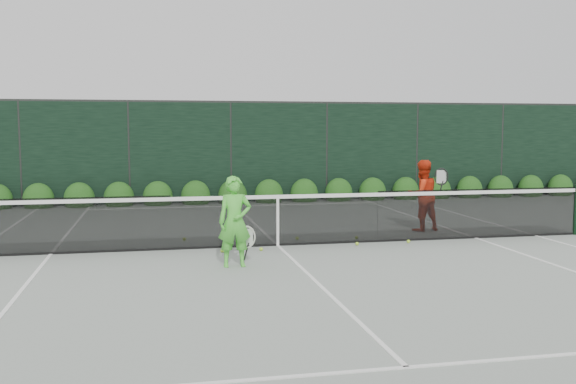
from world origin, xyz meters
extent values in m
plane|color=gray|center=(0.00, 0.00, 0.00)|extent=(80.00, 80.00, 0.00)
cylinder|color=black|center=(6.40, 0.00, 0.54)|extent=(0.10, 0.10, 1.07)
cube|color=black|center=(-4.20, 0.00, 0.51)|extent=(4.40, 0.01, 1.02)
cube|color=black|center=(0.00, 0.00, 0.48)|extent=(4.00, 0.01, 0.96)
cube|color=black|center=(4.20, 0.00, 0.51)|extent=(4.40, 0.01, 1.02)
cube|color=white|center=(0.00, 0.00, 0.94)|extent=(12.80, 0.03, 0.07)
cube|color=black|center=(0.00, 0.00, 0.02)|extent=(12.80, 0.02, 0.04)
cube|color=white|center=(0.00, 0.00, 0.46)|extent=(0.05, 0.03, 0.91)
imported|color=#52D03D|center=(-1.02, -1.65, 0.74)|extent=(0.54, 0.36, 1.47)
torus|color=silver|center=(-0.82, -1.55, 0.46)|extent=(0.30, 0.05, 0.30)
cylinder|color=black|center=(-0.82, -1.55, 0.22)|extent=(0.10, 0.03, 0.30)
imported|color=red|center=(3.43, 1.14, 0.78)|extent=(0.84, 0.70, 1.55)
torus|color=black|center=(3.78, 0.94, 1.20)|extent=(0.30, 0.08, 0.30)
cylinder|color=black|center=(3.78, 0.94, 0.96)|extent=(0.10, 0.03, 0.30)
cube|color=white|center=(5.49, 0.00, 0.01)|extent=(0.06, 23.77, 0.01)
cube|color=white|center=(-4.12, 0.00, 0.01)|extent=(0.06, 23.77, 0.01)
cube|color=white|center=(4.12, 0.00, 0.01)|extent=(0.06, 23.77, 0.01)
cube|color=white|center=(0.00, 11.88, 0.01)|extent=(11.03, 0.06, 0.01)
cube|color=white|center=(0.00, 6.40, 0.01)|extent=(8.23, 0.06, 0.01)
cube|color=white|center=(0.00, -6.40, 0.01)|extent=(8.23, 0.06, 0.01)
cube|color=white|center=(0.00, 0.00, 0.01)|extent=(0.06, 12.80, 0.01)
cube|color=black|center=(0.00, 7.50, 1.50)|extent=(32.00, 0.06, 3.00)
cube|color=#262826|center=(0.00, 7.50, 3.03)|extent=(32.00, 0.06, 0.06)
cylinder|color=#262826|center=(-6.00, 7.50, 1.50)|extent=(0.08, 0.08, 3.00)
cylinder|color=#262826|center=(-3.00, 7.50, 1.50)|extent=(0.08, 0.08, 3.00)
cylinder|color=#262826|center=(0.00, 7.50, 1.50)|extent=(0.08, 0.08, 3.00)
cylinder|color=#262826|center=(3.00, 7.50, 1.50)|extent=(0.08, 0.08, 3.00)
cylinder|color=#262826|center=(6.00, 7.50, 1.50)|extent=(0.08, 0.08, 3.00)
cylinder|color=#262826|center=(9.00, 7.50, 1.50)|extent=(0.08, 0.08, 3.00)
ellipsoid|color=#11350E|center=(-5.50, 7.15, 0.23)|extent=(0.86, 0.65, 0.94)
ellipsoid|color=#11350E|center=(-4.40, 7.15, 0.23)|extent=(0.86, 0.65, 0.94)
ellipsoid|color=#11350E|center=(-3.30, 7.15, 0.23)|extent=(0.86, 0.65, 0.94)
ellipsoid|color=#11350E|center=(-2.20, 7.15, 0.23)|extent=(0.86, 0.65, 0.94)
ellipsoid|color=#11350E|center=(-1.10, 7.15, 0.23)|extent=(0.86, 0.65, 0.94)
ellipsoid|color=#11350E|center=(0.00, 7.15, 0.23)|extent=(0.86, 0.65, 0.94)
ellipsoid|color=#11350E|center=(1.10, 7.15, 0.23)|extent=(0.86, 0.65, 0.94)
ellipsoid|color=#11350E|center=(2.20, 7.15, 0.23)|extent=(0.86, 0.65, 0.94)
ellipsoid|color=#11350E|center=(3.30, 7.15, 0.23)|extent=(0.86, 0.65, 0.94)
ellipsoid|color=#11350E|center=(4.40, 7.15, 0.23)|extent=(0.86, 0.65, 0.94)
ellipsoid|color=#11350E|center=(5.50, 7.15, 0.23)|extent=(0.86, 0.65, 0.94)
ellipsoid|color=#11350E|center=(6.60, 7.15, 0.23)|extent=(0.86, 0.65, 0.94)
ellipsoid|color=#11350E|center=(7.70, 7.15, 0.23)|extent=(0.86, 0.65, 0.94)
ellipsoid|color=#11350E|center=(8.80, 7.15, 0.23)|extent=(0.86, 0.65, 0.94)
ellipsoid|color=#11350E|center=(9.90, 7.15, 0.23)|extent=(0.86, 0.65, 0.94)
ellipsoid|color=#11350E|center=(11.00, 7.15, 0.23)|extent=(0.86, 0.65, 0.94)
sphere|color=#A9D62F|center=(0.50, 0.57, 0.03)|extent=(0.07, 0.07, 0.07)
sphere|color=#A9D62F|center=(-0.39, -0.44, 0.03)|extent=(0.07, 0.07, 0.07)
sphere|color=#A9D62F|center=(-1.11, -0.44, 0.03)|extent=(0.07, 0.07, 0.07)
sphere|color=#A9D62F|center=(2.56, -0.24, 0.03)|extent=(0.07, 0.07, 0.07)
sphere|color=#A9D62F|center=(1.70, 0.39, 0.03)|extent=(0.07, 0.07, 0.07)
sphere|color=#A9D62F|center=(1.50, -0.27, 0.03)|extent=(0.07, 0.07, 0.07)
sphere|color=#A9D62F|center=(-1.73, 0.92, 0.03)|extent=(0.07, 0.07, 0.07)
camera|label=1|loc=(-2.28, -11.86, 2.24)|focal=40.00mm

